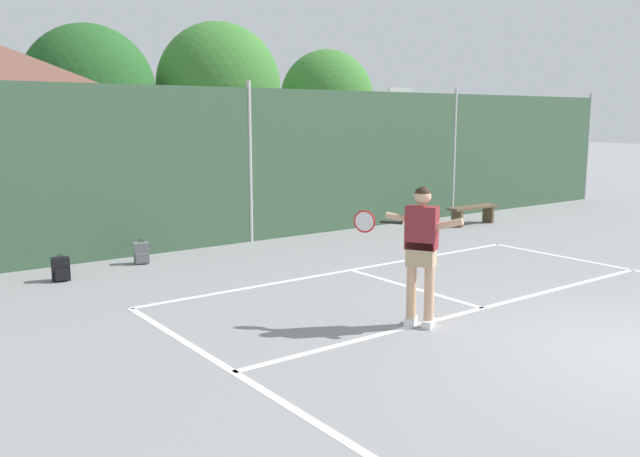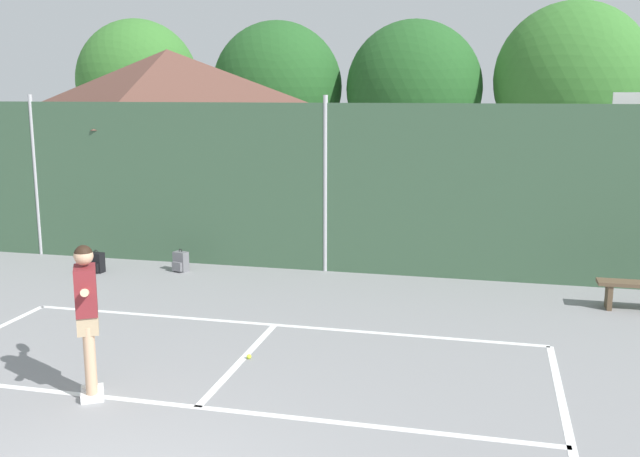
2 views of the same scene
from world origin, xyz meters
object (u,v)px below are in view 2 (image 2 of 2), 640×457
at_px(tennis_player, 87,307).
at_px(backpack_grey, 180,262).
at_px(backpack_black, 96,263).
at_px(tennis_ball, 249,357).
at_px(basketball_hoop, 632,156).

distance_m(tennis_player, backpack_grey, 6.08).
bearing_deg(backpack_black, backpack_grey, 16.40).
xyz_separation_m(backpack_black, backpack_grey, (1.60, 0.47, 0.00)).
xyz_separation_m(tennis_player, tennis_ball, (1.41, 1.60, -1.08)).
height_order(basketball_hoop, backpack_black, basketball_hoop).
bearing_deg(backpack_black, tennis_player, -59.95).
xyz_separation_m(tennis_ball, backpack_black, (-4.51, 3.75, 0.16)).
relative_size(tennis_ball, backpack_black, 0.14).
bearing_deg(backpack_grey, backpack_black, -163.60).
bearing_deg(backpack_black, basketball_hoop, 15.04).
distance_m(basketball_hoop, backpack_black, 10.89).
distance_m(basketball_hoop, backpack_grey, 9.26).
relative_size(basketball_hoop, tennis_player, 1.91).
xyz_separation_m(basketball_hoop, backpack_grey, (-8.72, -2.30, -2.12)).
bearing_deg(basketball_hoop, tennis_ball, -131.69).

